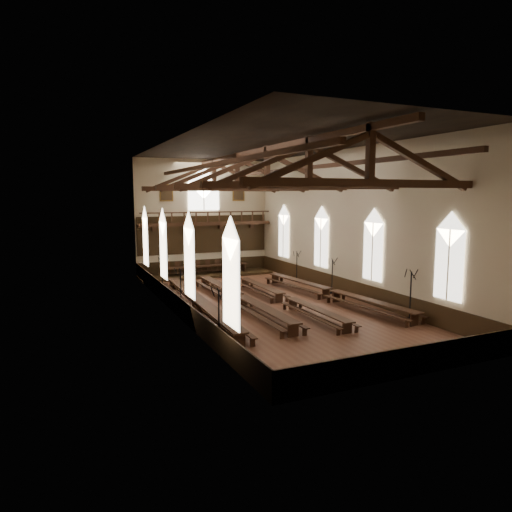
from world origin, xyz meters
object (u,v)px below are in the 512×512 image
at_px(refectory_row_b, 240,297).
at_px(dais, 206,275).
at_px(refectory_row_a, 199,302).
at_px(refectory_row_c, 286,298).
at_px(candelabrum_right_mid, 332,283).
at_px(candelabrum_right_far, 297,272).
at_px(candelabrum_left_mid, 181,298).
at_px(high_table, 206,267).
at_px(candelabrum_left_far, 163,284).
at_px(candelabrum_left_near, 219,328).
at_px(refectory_row_d, 331,292).
at_px(candelabrum_right_near, 410,305).

xyz_separation_m(refectory_row_b, dais, (1.48, 11.29, -0.46)).
xyz_separation_m(refectory_row_a, refectory_row_c, (5.46, -0.79, -0.09)).
distance_m(refectory_row_a, refectory_row_b, 2.76).
relative_size(refectory_row_a, candelabrum_right_mid, 5.84).
xyz_separation_m(refectory_row_a, candelabrum_right_far, (10.13, 6.17, 0.17)).
bearing_deg(candelabrum_left_mid, refectory_row_c, -10.42).
height_order(candelabrum_left_mid, candelabrum_right_mid, candelabrum_left_mid).
height_order(refectory_row_a, candelabrum_left_mid, candelabrum_left_mid).
height_order(high_table, candelabrum_right_mid, candelabrum_right_mid).
distance_m(candelabrum_left_mid, candelabrum_left_far, 4.88).
bearing_deg(refectory_row_a, dais, 69.94).
distance_m(candelabrum_left_near, candelabrum_right_far, 16.73).
height_order(refectory_row_d, candelabrum_left_far, candelabrum_left_far).
bearing_deg(candelabrum_left_mid, candelabrum_right_near, -32.33).
relative_size(refectory_row_b, candelabrum_right_near, 5.00).
xyz_separation_m(refectory_row_b, candelabrum_left_far, (-3.71, 5.01, 0.28)).
bearing_deg(refectory_row_d, candelabrum_left_far, 148.66).
bearing_deg(candelabrum_right_far, candelabrum_left_mid, -152.52).
bearing_deg(refectory_row_d, candelabrum_right_mid, 54.61).
xyz_separation_m(refectory_row_c, refectory_row_d, (3.40, 0.07, 0.07)).
height_order(candelabrum_left_near, candelabrum_left_far, candelabrum_left_near).
bearing_deg(candelabrum_left_mid, candelabrum_right_far, 27.48).
bearing_deg(candelabrum_left_near, refectory_row_c, 40.87).
relative_size(candelabrum_right_near, candelabrum_right_mid, 1.14).
relative_size(refectory_row_c, candelabrum_left_far, 4.98).
relative_size(candelabrum_left_near, candelabrum_left_mid, 1.04).
bearing_deg(refectory_row_d, refectory_row_a, 175.39).
height_order(refectory_row_b, candelabrum_left_far, candelabrum_left_far).
height_order(candelabrum_right_mid, candelabrum_right_far, candelabrum_right_mid).
xyz_separation_m(high_table, candelabrum_right_mid, (5.91, -10.48, -0.02)).
bearing_deg(candelabrum_left_far, high_table, 50.47).
relative_size(dais, candelabrum_left_near, 4.12).
bearing_deg(candelabrum_right_far, refectory_row_b, -141.37).
distance_m(refectory_row_c, candelabrum_right_mid, 5.04).
distance_m(refectory_row_c, candelabrum_left_near, 8.51).
relative_size(refectory_row_a, candelabrum_left_far, 5.44).
relative_size(refectory_row_b, dais, 1.27).
bearing_deg(refectory_row_d, refectory_row_c, -178.75).
distance_m(refectory_row_b, candelabrum_left_mid, 3.72).
height_order(refectory_row_c, refectory_row_d, refectory_row_d).
height_order(refectory_row_a, candelabrum_left_far, candelabrum_left_far).
relative_size(refectory_row_b, refectory_row_d, 1.00).
relative_size(refectory_row_b, refectory_row_c, 1.07).
distance_m(dais, candelabrum_right_near, 19.14).
height_order(refectory_row_b, candelabrum_right_far, candelabrum_right_far).
bearing_deg(candelabrum_left_near, candelabrum_left_far, 90.00).
bearing_deg(candelabrum_left_near, candelabrum_left_mid, 90.00).
relative_size(candelabrum_left_near, candelabrum_left_far, 1.01).
bearing_deg(refectory_row_a, candelabrum_right_mid, 6.08).
relative_size(refectory_row_a, candelabrum_right_near, 5.12).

